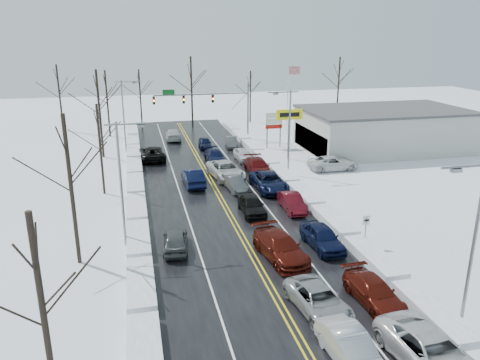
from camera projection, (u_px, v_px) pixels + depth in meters
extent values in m
plane|color=white|center=(230.00, 215.00, 39.25)|extent=(160.00, 160.00, 0.00)
cube|color=black|center=(225.00, 207.00, 41.10)|extent=(14.00, 84.00, 0.01)
cube|color=white|center=(137.00, 214.00, 39.48)|extent=(1.64, 72.00, 0.69)
cube|color=white|center=(307.00, 200.00, 42.73)|extent=(1.64, 72.00, 0.69)
cylinder|color=slate|center=(248.00, 111.00, 65.84)|extent=(0.24, 0.24, 8.00)
cylinder|color=slate|center=(202.00, 94.00, 63.69)|extent=(13.00, 0.18, 0.18)
cylinder|color=slate|center=(240.00, 101.00, 65.16)|extent=(2.33, 0.10, 2.33)
cube|color=#0C591E|center=(168.00, 92.00, 62.60)|extent=(1.60, 0.08, 0.70)
cube|color=black|center=(213.00, 99.00, 64.20)|extent=(0.32, 0.25, 1.05)
sphere|color=#3F0705|center=(213.00, 97.00, 63.97)|extent=(0.20, 0.20, 0.20)
sphere|color=orange|center=(213.00, 99.00, 64.06)|extent=(0.22, 0.22, 0.22)
sphere|color=black|center=(213.00, 101.00, 64.15)|extent=(0.20, 0.20, 0.20)
cube|color=black|center=(184.00, 100.00, 63.35)|extent=(0.32, 0.25, 1.05)
sphere|color=#3F0705|center=(184.00, 98.00, 63.11)|extent=(0.20, 0.20, 0.20)
sphere|color=orange|center=(184.00, 100.00, 63.20)|extent=(0.22, 0.22, 0.22)
sphere|color=black|center=(184.00, 102.00, 63.29)|extent=(0.20, 0.20, 0.20)
cube|color=black|center=(154.00, 101.00, 62.49)|extent=(0.32, 0.25, 1.05)
sphere|color=#3F0705|center=(154.00, 98.00, 62.25)|extent=(0.20, 0.20, 0.20)
sphere|color=orange|center=(154.00, 101.00, 62.34)|extent=(0.22, 0.22, 0.22)
sphere|color=black|center=(154.00, 103.00, 62.43)|extent=(0.20, 0.20, 0.20)
cylinder|color=slate|center=(289.00, 136.00, 55.50)|extent=(0.20, 0.20, 5.60)
cube|color=#FDF10D|center=(289.00, 115.00, 54.70)|extent=(3.20, 0.30, 1.20)
cube|color=black|center=(290.00, 115.00, 54.55)|extent=(2.40, 0.04, 0.50)
cylinder|color=slate|center=(267.00, 133.00, 61.12)|extent=(0.16, 0.16, 4.00)
cylinder|color=slate|center=(280.00, 132.00, 61.50)|extent=(0.16, 0.16, 4.00)
cube|color=white|center=(274.00, 115.00, 60.61)|extent=(2.20, 0.22, 0.70)
cube|color=white|center=(274.00, 121.00, 60.85)|extent=(2.20, 0.22, 0.70)
cube|color=#A2160C|center=(274.00, 127.00, 61.06)|extent=(2.20, 0.22, 0.50)
cylinder|color=slate|center=(365.00, 232.00, 33.24)|extent=(0.08, 0.08, 2.20)
cube|color=white|center=(366.00, 220.00, 32.97)|extent=(0.55, 0.05, 0.70)
cube|color=black|center=(367.00, 220.00, 32.93)|extent=(0.35, 0.02, 0.15)
cylinder|color=silver|center=(288.00, 100.00, 68.78)|extent=(0.14, 0.14, 10.00)
cube|color=#B7B7B2|center=(383.00, 130.00, 60.34)|extent=(20.00, 12.00, 5.00)
cube|color=#262628|center=(310.00, 141.00, 58.48)|extent=(0.10, 11.00, 2.80)
cube|color=#3F3F42|center=(385.00, 110.00, 59.53)|extent=(20.40, 12.40, 0.30)
cylinder|color=slate|center=(473.00, 249.00, 22.99)|extent=(0.18, 0.18, 9.00)
cylinder|color=slate|center=(472.00, 166.00, 21.51)|extent=(3.20, 0.12, 0.12)
cube|color=slate|center=(456.00, 170.00, 21.39)|extent=(0.50, 0.25, 0.18)
cylinder|color=slate|center=(289.00, 133.00, 48.98)|extent=(0.18, 0.18, 9.00)
cylinder|color=slate|center=(283.00, 92.00, 47.50)|extent=(3.20, 0.12, 0.12)
cube|color=slate|center=(276.00, 94.00, 47.37)|extent=(0.50, 0.25, 0.18)
cylinder|color=slate|center=(121.00, 186.00, 32.34)|extent=(0.18, 0.18, 9.00)
cylinder|color=slate|center=(128.00, 124.00, 31.21)|extent=(3.20, 0.12, 0.12)
cube|color=slate|center=(141.00, 126.00, 31.42)|extent=(0.50, 0.25, 0.18)
cylinder|color=slate|center=(124.00, 117.00, 58.33)|extent=(0.18, 0.18, 9.00)
cylinder|color=slate|center=(128.00, 82.00, 57.19)|extent=(3.20, 0.12, 0.12)
cube|color=slate|center=(134.00, 83.00, 57.41)|extent=(0.50, 0.25, 0.18)
cylinder|color=#2D231C|center=(45.00, 327.00, 16.96)|extent=(0.24, 0.24, 9.00)
cylinder|color=#2D231C|center=(72.00, 192.00, 29.69)|extent=(0.27, 0.27, 10.00)
cylinder|color=#2D231C|center=(101.00, 150.00, 43.13)|extent=(0.23, 0.23, 8.50)
cylinder|color=#2D231C|center=(100.00, 114.00, 55.67)|extent=(0.28, 0.28, 10.50)
cylinder|color=#2D231C|center=(108.00, 104.00, 67.04)|extent=(0.25, 0.25, 9.50)
cylinder|color=#2D231C|center=(60.00, 98.00, 70.99)|extent=(0.27, 0.27, 10.00)
cylinder|color=#2D231C|center=(140.00, 98.00, 74.65)|extent=(0.24, 0.24, 9.00)
cylinder|color=#2D231C|center=(192.00, 92.00, 74.20)|extent=(0.29, 0.29, 11.00)
cylinder|color=#2D231C|center=(250.00, 97.00, 78.11)|extent=(0.23, 0.23, 8.50)
cylinder|color=#2D231C|center=(338.00, 88.00, 81.70)|extent=(0.28, 0.28, 10.50)
imported|color=gray|center=(318.00, 311.00, 25.74)|extent=(2.93, 5.31, 1.41)
imported|color=#471009|center=(280.00, 258.00, 31.77)|extent=(3.09, 5.99, 1.66)
imported|color=black|center=(252.00, 213.00, 39.55)|extent=(1.95, 4.65, 1.57)
imported|color=#45474A|center=(235.00, 190.00, 45.37)|extent=(1.86, 4.24, 1.35)
imported|color=silver|center=(226.00, 178.00, 49.08)|extent=(3.65, 6.52, 1.72)
imported|color=black|center=(215.00, 162.00, 54.91)|extent=(2.14, 5.04, 1.45)
imported|color=black|center=(205.00, 148.00, 61.57)|extent=(1.87, 4.13, 1.37)
imported|color=#481009|center=(373.00, 303.00, 26.56)|extent=(2.28, 4.94, 1.40)
imported|color=black|center=(322.00, 247.00, 33.35)|extent=(2.15, 4.84, 1.62)
imported|color=#520A13|center=(292.00, 210.00, 40.27)|extent=(1.64, 4.40, 1.43)
imported|color=black|center=(269.00, 190.00, 45.49)|extent=(2.82, 5.98, 1.65)
imported|color=#48090A|center=(258.00, 174.00, 50.37)|extent=(2.47, 5.72, 1.64)
imported|color=silver|center=(243.00, 160.00, 55.78)|extent=(1.78, 4.20, 1.41)
imported|color=#474A4D|center=(231.00, 147.00, 62.18)|extent=(1.83, 4.17, 1.33)
imported|color=black|center=(193.00, 185.00, 46.84)|extent=(1.97, 5.19, 1.69)
imported|color=black|center=(152.00, 160.00, 56.10)|extent=(3.07, 6.03, 1.63)
imported|color=silver|center=(174.00, 140.00, 66.33)|extent=(2.46, 5.39, 1.53)
imported|color=#414446|center=(176.00, 250.00, 33.03)|extent=(2.14, 4.42, 1.45)
imported|color=silver|center=(333.00, 170.00, 52.01)|extent=(5.66, 2.72, 1.55)
imported|color=gray|center=(335.00, 154.00, 58.47)|extent=(1.94, 4.67, 1.35)
imported|color=black|center=(309.00, 148.00, 61.65)|extent=(1.95, 4.75, 1.61)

